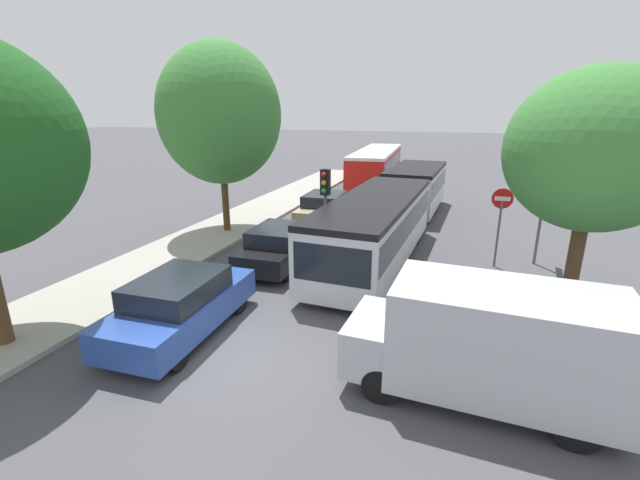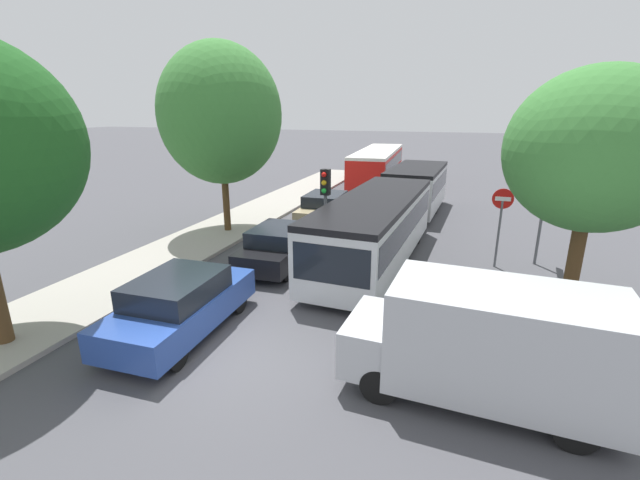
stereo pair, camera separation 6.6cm
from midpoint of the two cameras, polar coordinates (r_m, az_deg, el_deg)
name	(u,v)px [view 1 (the left image)]	position (r m, az deg, el deg)	size (l,w,h in m)	color
ground_plane	(238,355)	(10.36, -11.08, -14.76)	(200.00, 200.00, 0.00)	#47474C
kerb_strip_left	(254,214)	(22.91, -8.90, 3.45)	(3.20, 34.37, 0.14)	#9E998E
articulated_bus	(396,205)	(18.80, 9.94, 4.58)	(3.34, 16.54, 2.44)	silver
city_bus_rear	(376,164)	(32.78, 7.45, 10.03)	(3.16, 11.59, 2.47)	red
queued_car_blue	(181,305)	(11.23, -18.21, -8.18)	(1.98, 4.47, 1.54)	#284799
queued_car_black	(279,246)	(15.28, -5.61, -0.79)	(1.86, 4.21, 1.45)	black
queued_car_tan	(325,208)	(20.84, 0.55, 4.25)	(1.93, 4.37, 1.51)	tan
white_van	(491,341)	(8.82, 21.58, -12.47)	(5.10, 2.22, 2.31)	#B7BABF
traffic_light	(325,195)	(15.14, 0.55, 6.03)	(0.33, 0.37, 3.40)	#56595E
no_entry_sign	(500,215)	(16.04, 22.80, 3.04)	(0.70, 0.08, 2.82)	#56595E
direction_sign_post	(544,195)	(16.83, 27.65, 5.39)	(0.23, 1.40, 3.60)	#56595E
tree_left_mid	(221,118)	(19.22, -13.20, 15.57)	(5.15, 5.15, 8.09)	#51381E
tree_right_near	(592,155)	(12.67, 32.40, 9.59)	(4.25, 4.25, 6.45)	#51381E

